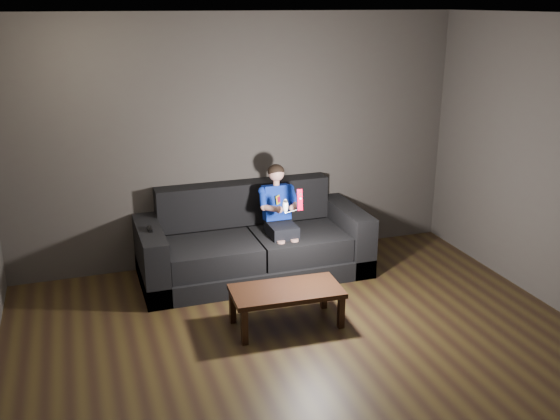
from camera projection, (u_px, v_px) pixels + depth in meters
name	position (u px, v px, depth m)	size (l,w,h in m)	color
floor	(325.00, 373.00, 4.93)	(5.00, 5.00, 0.00)	black
back_wall	(239.00, 141.00, 6.75)	(5.00, 0.04, 2.70)	#3C3534
ceiling	(334.00, 16.00, 4.07)	(5.00, 5.00, 0.02)	beige
sofa	(253.00, 247.00, 6.64)	(2.39, 1.03, 0.92)	black
child	(279.00, 209.00, 6.52)	(0.41, 0.51, 1.02)	black
wii_remote_red	(300.00, 200.00, 6.12)	(0.06, 0.08, 0.21)	#F10026
nunchuk_white	(285.00, 206.00, 6.10)	(0.08, 0.10, 0.15)	white
wii_remote_black	(150.00, 229.00, 6.12)	(0.03, 0.14, 0.03)	black
coffee_table	(286.00, 294.00, 5.56)	(1.01, 0.54, 0.36)	black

